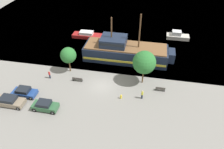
# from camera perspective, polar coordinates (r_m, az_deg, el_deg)

# --- Properties ---
(ground_plane) EXTENTS (160.00, 160.00, 0.00)m
(ground_plane) POSITION_cam_1_polar(r_m,az_deg,el_deg) (37.82, -2.58, -3.00)
(ground_plane) COLOR gray
(water_surface) EXTENTS (80.00, 80.00, 0.00)m
(water_surface) POSITION_cam_1_polar(r_m,az_deg,el_deg) (76.50, 5.29, 18.09)
(water_surface) COLOR #33566B
(water_surface) RESTS_ON ground
(pirate_ship) EXTENTS (17.81, 5.43, 9.69)m
(pirate_ship) POSITION_cam_1_polar(r_m,az_deg,el_deg) (44.00, 3.42, 6.07)
(pirate_ship) COLOR #192338
(pirate_ship) RESTS_ON water_surface
(moored_boat_dockside) EXTENTS (5.19, 2.20, 1.89)m
(moored_boat_dockside) POSITION_cam_1_polar(r_m,az_deg,el_deg) (54.60, 16.71, 9.64)
(moored_boat_dockside) COLOR #B7B2A8
(moored_boat_dockside) RESTS_ON water_surface
(moored_boat_outer) EXTENTS (7.81, 2.31, 1.52)m
(moored_boat_outer) POSITION_cam_1_polar(r_m,az_deg,el_deg) (53.19, -6.17, 10.14)
(moored_boat_outer) COLOR maroon
(moored_boat_outer) RESTS_ON water_surface
(parked_car_curb_front) EXTENTS (3.90, 1.80, 1.51)m
(parked_car_curb_front) POSITION_cam_1_polar(r_m,az_deg,el_deg) (34.64, -17.10, -7.80)
(parked_car_curb_front) COLOR #2D5B38
(parked_car_curb_front) RESTS_ON ground_plane
(parked_car_curb_mid) EXTENTS (3.91, 1.92, 1.42)m
(parked_car_curb_mid) POSITION_cam_1_polar(r_m,az_deg,el_deg) (38.24, -21.95, -4.27)
(parked_car_curb_mid) COLOR navy
(parked_car_curb_mid) RESTS_ON ground_plane
(parked_car_curb_rear) EXTENTS (4.55, 1.99, 1.47)m
(parked_car_curb_rear) POSITION_cam_1_polar(r_m,az_deg,el_deg) (37.41, -25.21, -6.29)
(parked_car_curb_rear) COLOR #7F705B
(parked_car_curb_rear) RESTS_ON ground_plane
(fire_hydrant) EXTENTS (0.42, 0.25, 0.76)m
(fire_hydrant) POSITION_cam_1_polar(r_m,az_deg,el_deg) (35.17, 2.37, -5.75)
(fire_hydrant) COLOR yellow
(fire_hydrant) RESTS_ON ground_plane
(bench_promenade_east) EXTENTS (1.56, 0.45, 0.85)m
(bench_promenade_east) POSITION_cam_1_polar(r_m,az_deg,el_deg) (37.41, 12.50, -3.67)
(bench_promenade_east) COLOR #4C4742
(bench_promenade_east) RESTS_ON ground_plane
(bench_promenade_west) EXTENTS (1.78, 0.45, 0.85)m
(bench_promenade_west) POSITION_cam_1_polar(r_m,az_deg,el_deg) (39.04, -9.02, -1.21)
(bench_promenade_west) COLOR #4C4742
(bench_promenade_west) RESTS_ON ground_plane
(pedestrian_walking_near) EXTENTS (0.32, 0.32, 1.64)m
(pedestrian_walking_near) POSITION_cam_1_polar(r_m,az_deg,el_deg) (35.20, 7.89, -5.18)
(pedestrian_walking_near) COLOR #232838
(pedestrian_walking_near) RESTS_ON ground_plane
(pedestrian_walking_far) EXTENTS (0.32, 0.32, 1.56)m
(pedestrian_walking_far) POSITION_cam_1_polar(r_m,az_deg,el_deg) (40.65, -16.02, -0.01)
(pedestrian_walking_far) COLOR #232838
(pedestrian_walking_far) RESTS_ON ground_plane
(tree_row_east) EXTENTS (2.89, 2.89, 4.92)m
(tree_row_east) POSITION_cam_1_polar(r_m,az_deg,el_deg) (40.18, -11.34, 4.94)
(tree_row_east) COLOR brown
(tree_row_east) RESTS_ON ground_plane
(tree_row_mideast) EXTENTS (3.91, 3.91, 6.16)m
(tree_row_mideast) POSITION_cam_1_polar(r_m,az_deg,el_deg) (36.49, 8.43, 3.14)
(tree_row_mideast) COLOR brown
(tree_row_mideast) RESTS_ON ground_plane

